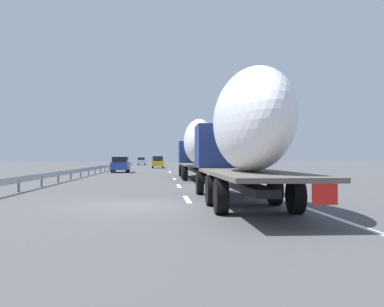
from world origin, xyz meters
The scene contains 21 objects.
ground_plane centered at (40.00, 0.00, 0.00)m, with size 260.00×260.00×0.00m, color #4C4C4F.
lane_stripe_0 centered at (2.00, -1.80, 0.00)m, with size 3.20×0.20×0.01m, color white.
lane_stripe_1 centered at (10.27, -1.80, 0.00)m, with size 3.20×0.20×0.01m, color white.
lane_stripe_2 centered at (19.19, -1.80, 0.00)m, with size 3.20×0.20×0.01m, color white.
lane_stripe_3 centered at (34.74, -1.80, 0.00)m, with size 3.20×0.20×0.01m, color white.
lane_stripe_4 centered at (38.66, -1.80, 0.00)m, with size 3.20×0.20×0.01m, color white.
lane_stripe_5 centered at (54.62, -1.80, 0.00)m, with size 3.20×0.20×0.01m, color white.
edge_line_right centered at (45.00, -5.50, 0.00)m, with size 110.00×0.20×0.01m, color white.
truck_lead centered at (19.11, -3.60, 2.58)m, with size 14.40×2.55×4.56m.
truck_trailing centered at (-0.45, -3.60, 2.51)m, with size 12.96×2.55×4.43m.
car_silver_hatch centered at (76.15, -0.01, 0.95)m, with size 4.49×1.76×1.89m.
car_white_van centered at (88.92, 3.82, 0.91)m, with size 4.56×1.80×1.77m.
car_yellow_coupe centered at (57.19, -0.23, 0.96)m, with size 4.64×1.88×1.92m.
car_blue_sedan centered at (35.12, 3.81, 0.90)m, with size 4.57×1.85×1.76m.
road_sign centered at (42.36, -6.70, 2.26)m, with size 0.10×0.90×3.27m.
tree_0 centered at (85.43, -10.61, 4.14)m, with size 3.53×3.53×6.30m.
tree_1 centered at (32.14, -10.30, 4.11)m, with size 2.80×2.80×6.84m.
tree_2 centered at (65.01, -12.02, 4.25)m, with size 3.61×3.61×6.96m.
tree_3 centered at (70.19, -10.90, 3.58)m, with size 2.57×2.57×5.45m.
tree_4 centered at (77.71, -11.45, 4.09)m, with size 2.53×2.53×6.49m.
guardrail_median centered at (43.00, 6.00, 0.58)m, with size 94.00×0.10×0.76m.
Camera 1 is at (-15.57, -0.78, 1.63)m, focal length 41.79 mm.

